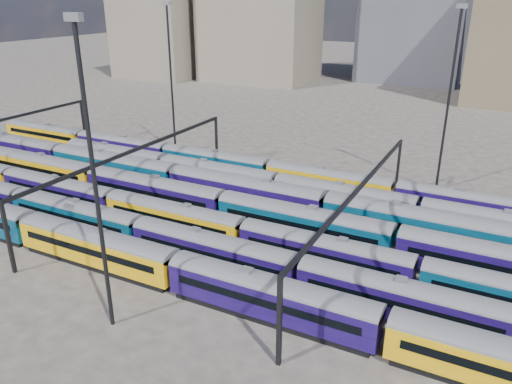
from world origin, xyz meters
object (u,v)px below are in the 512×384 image
at_px(rake_0, 270,293).
at_px(rake_1, 213,248).
at_px(mast_2, 93,173).
at_px(rake_2, 173,215).

xyz_separation_m(rake_0, rake_1, (-8.93, 5.00, -0.11)).
height_order(rake_1, mast_2, mast_2).
height_order(rake_0, rake_1, rake_0).
xyz_separation_m(rake_2, mast_2, (5.73, -17.00, 11.55)).
relative_size(rake_2, mast_2, 5.13).
xyz_separation_m(rake_1, mast_2, (-2.89, -12.00, 11.50)).
relative_size(rake_0, rake_1, 1.46).
height_order(rake_2, mast_2, mast_2).
distance_m(rake_1, rake_2, 9.97).
xyz_separation_m(rake_1, rake_2, (-8.62, 5.00, -0.05)).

